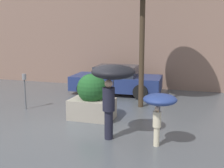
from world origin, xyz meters
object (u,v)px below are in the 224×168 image
object	(u,v)px
person_adult	(112,79)
person_child	(160,103)
planter_box	(92,99)
parked_car_near	(116,81)
parking_meter	(25,84)

from	to	relation	value
person_adult	person_child	bearing A→B (deg)	-60.81
planter_box	person_adult	distance (m)	1.97
person_adult	parked_car_near	distance (m)	5.33
person_child	parking_meter	size ratio (longest dim) A/B	1.03
planter_box	parking_meter	bearing A→B (deg)	173.73
person_adult	parked_car_near	size ratio (longest dim) A/B	0.48
person_adult	parking_meter	distance (m)	4.11
person_adult	person_child	world-z (taller)	person_adult
person_child	parked_car_near	distance (m)	5.91
planter_box	parked_car_near	xyz separation A→B (m)	(-0.31, 3.68, -0.07)
person_child	parked_car_near	xyz separation A→B (m)	(-2.62, 5.27, -0.50)
person_child	person_adult	bearing A→B (deg)	-146.65
planter_box	parked_car_near	world-z (taller)	planter_box
parking_meter	person_child	bearing A→B (deg)	-20.88
parked_car_near	person_child	bearing A→B (deg)	-156.55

